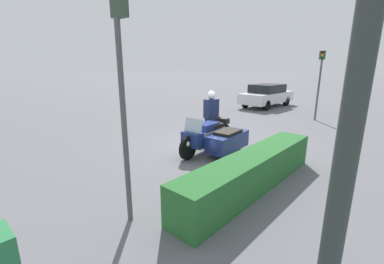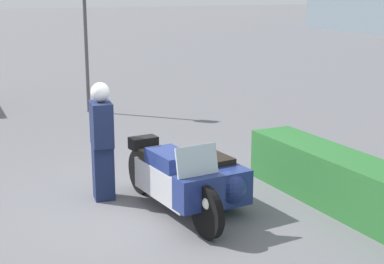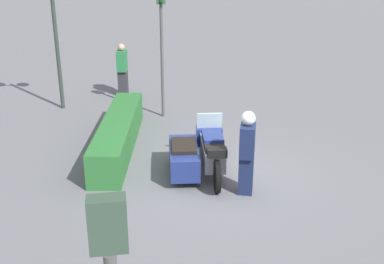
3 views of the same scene
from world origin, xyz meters
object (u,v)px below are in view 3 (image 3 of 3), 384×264
at_px(police_motorcycle, 197,152).
at_px(officer_rider, 247,151).
at_px(traffic_light_near, 162,36).
at_px(hedge_bush_curbside, 119,134).
at_px(pedestrian_bystander, 122,70).
at_px(twin_lamp_post, 53,2).

relative_size(police_motorcycle, officer_rider, 1.49).
height_order(officer_rider, traffic_light_near, traffic_light_near).
bearing_deg(hedge_bush_curbside, pedestrian_bystander, 6.39).
distance_m(twin_lamp_post, pedestrian_bystander, 3.28).
xyz_separation_m(police_motorcycle, traffic_light_near, (3.82, 1.00, 1.94)).
distance_m(police_motorcycle, officer_rider, 1.50).
relative_size(twin_lamp_post, traffic_light_near, 1.07).
xyz_separation_m(hedge_bush_curbside, twin_lamp_post, (3.29, 2.28, 2.88)).
xyz_separation_m(officer_rider, hedge_bush_curbside, (2.35, 2.99, -0.55)).
distance_m(police_motorcycle, pedestrian_bystander, 6.56).
height_order(hedge_bush_curbside, pedestrian_bystander, pedestrian_bystander).
height_order(hedge_bush_curbside, twin_lamp_post, twin_lamp_post).
bearing_deg(pedestrian_bystander, officer_rider, -62.30).
bearing_deg(twin_lamp_post, traffic_light_near, -103.83).
bearing_deg(hedge_bush_curbside, twin_lamp_post, 34.68).
bearing_deg(police_motorcycle, twin_lamp_post, 38.83).
height_order(police_motorcycle, pedestrian_bystander, pedestrian_bystander).
relative_size(hedge_bush_curbside, traffic_light_near, 1.25).
relative_size(police_motorcycle, pedestrian_bystander, 1.49).
relative_size(officer_rider, twin_lamp_post, 0.45).
bearing_deg(police_motorcycle, hedge_bush_curbside, 52.26).
xyz_separation_m(police_motorcycle, officer_rider, (-1.02, -1.00, 0.47)).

